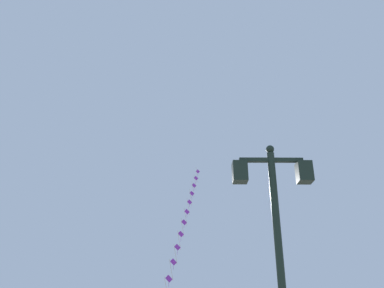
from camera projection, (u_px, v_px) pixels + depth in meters
The scene contains 2 objects.
twin_lantern_lamp_post at pixel (276, 216), 7.23m from camera, with size 1.52×0.28×4.62m.
kite_train at pixel (184, 224), 28.35m from camera, with size 2.81×15.50×14.51m.
Camera 1 is at (0.48, -0.66, 1.49)m, focal length 37.06 mm.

